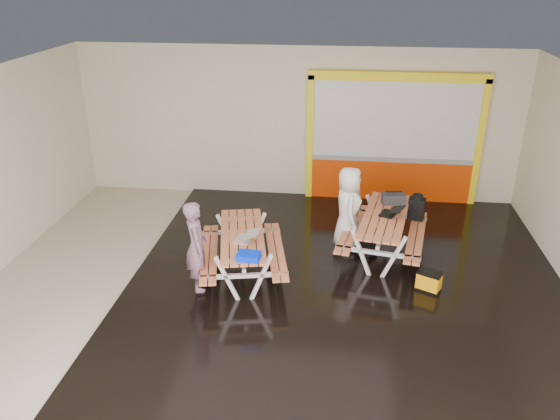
# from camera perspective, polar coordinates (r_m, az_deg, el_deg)

# --- Properties ---
(room) EXTENTS (10.02, 8.02, 3.52)m
(room) POSITION_cam_1_polar(r_m,az_deg,el_deg) (8.92, -0.68, 2.03)
(room) COLOR #BCB29F
(room) RESTS_ON ground
(deck) EXTENTS (7.50, 7.98, 0.05)m
(deck) POSITION_cam_1_polar(r_m,az_deg,el_deg) (9.64, 6.82, -7.85)
(deck) COLOR black
(deck) RESTS_ON room
(kiosk) EXTENTS (3.88, 0.16, 3.00)m
(kiosk) POSITION_cam_1_polar(r_m,az_deg,el_deg) (12.71, 11.63, 6.94)
(kiosk) COLOR #D13703
(kiosk) RESTS_ON room
(picnic_table_left) EXTENTS (1.83, 2.36, 0.84)m
(picnic_table_left) POSITION_cam_1_polar(r_m,az_deg,el_deg) (9.61, -3.91, -3.58)
(picnic_table_left) COLOR #CD754C
(picnic_table_left) RESTS_ON deck
(picnic_table_right) EXTENTS (1.83, 2.40, 0.87)m
(picnic_table_right) POSITION_cam_1_polar(r_m,az_deg,el_deg) (10.42, 10.74, -1.54)
(picnic_table_right) COLOR #CD754C
(picnic_table_right) RESTS_ON deck
(person_left) EXTENTS (0.54, 0.66, 1.57)m
(person_left) POSITION_cam_1_polar(r_m,az_deg,el_deg) (9.14, -8.65, -3.72)
(person_left) COLOR #765369
(person_left) RESTS_ON deck
(person_right) EXTENTS (0.60, 0.84, 1.62)m
(person_right) POSITION_cam_1_polar(r_m,az_deg,el_deg) (10.43, 7.10, 0.20)
(person_right) COLOR white
(person_right) RESTS_ON deck
(laptop_left) EXTENTS (0.44, 0.41, 0.18)m
(laptop_left) POSITION_cam_1_polar(r_m,az_deg,el_deg) (9.30, -3.47, -2.80)
(laptop_left) COLOR silver
(laptop_left) RESTS_ON picnic_table_left
(laptop_right) EXTENTS (0.52, 0.50, 0.17)m
(laptop_right) POSITION_cam_1_polar(r_m,az_deg,el_deg) (10.35, 11.47, -0.22)
(laptop_right) COLOR black
(laptop_right) RESTS_ON picnic_table_right
(blue_pouch) EXTENTS (0.38, 0.29, 0.11)m
(blue_pouch) POSITION_cam_1_polar(r_m,az_deg,el_deg) (8.72, -3.27, -4.80)
(blue_pouch) COLOR #0028F1
(blue_pouch) RESTS_ON picnic_table_left
(toolbox) EXTENTS (0.46, 0.28, 0.25)m
(toolbox) POSITION_cam_1_polar(r_m,az_deg,el_deg) (10.84, 11.66, 1.19)
(toolbox) COLOR black
(toolbox) RESTS_ON picnic_table_right
(backpack) EXTENTS (0.35, 0.27, 0.52)m
(backpack) POSITION_cam_1_polar(r_m,az_deg,el_deg) (10.99, 13.98, 0.26)
(backpack) COLOR black
(backpack) RESTS_ON picnic_table_right
(dark_case) EXTENTS (0.54, 0.50, 0.16)m
(dark_case) POSITION_cam_1_polar(r_m,az_deg,el_deg) (10.69, 8.70, -3.89)
(dark_case) COLOR black
(dark_case) RESTS_ON deck
(fluke_bag) EXTENTS (0.48, 0.41, 0.35)m
(fluke_bag) POSITION_cam_1_polar(r_m,az_deg,el_deg) (9.68, 15.18, -7.15)
(fluke_bag) COLOR black
(fluke_bag) RESTS_ON deck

